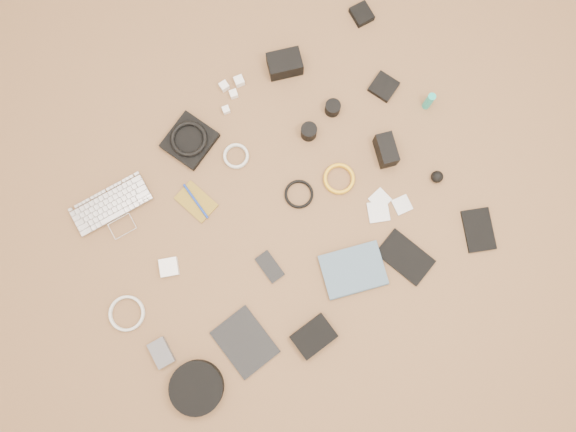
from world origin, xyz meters
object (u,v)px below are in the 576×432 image
laptop (116,214)px  phone (270,267)px  headphone_case (197,388)px  tablet (245,342)px  paperback (360,292)px  dslr_camera (285,64)px

laptop → phone: size_ratio=2.64×
phone → headphone_case: 0.50m
phone → laptop: bearing=125.1°
tablet → laptop: bearing=98.1°
tablet → paperback: size_ratio=0.94×
dslr_camera → tablet: dslr_camera is taller
phone → dslr_camera: bearing=49.8°
dslr_camera → tablet: (-0.69, -0.80, -0.03)m
phone → headphone_case: size_ratio=0.59×
headphone_case → phone: bearing=26.2°
dslr_camera → headphone_case: 1.24m
dslr_camera → paperback: 0.91m
laptop → headphone_case: (-0.07, -0.69, 0.01)m
phone → paperback: paperback is taller
dslr_camera → paperback: size_ratio=0.57×
paperback → phone: bearing=58.7°
laptop → dslr_camera: 0.85m
dslr_camera → headphone_case: size_ratio=0.67×
laptop → headphone_case: 0.70m
dslr_camera → headphone_case: bearing=-117.9°
laptop → phone: laptop is taller
headphone_case → tablet: bearing=10.0°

